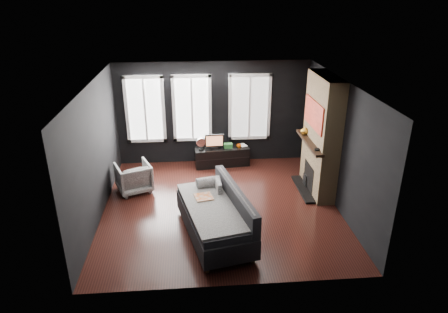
{
  "coord_description": "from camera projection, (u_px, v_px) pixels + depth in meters",
  "views": [
    {
      "loc": [
        -0.55,
        -7.53,
        4.42
      ],
      "look_at": [
        0.1,
        0.3,
        1.05
      ],
      "focal_mm": 32.0,
      "sensor_mm": 36.0,
      "label": 1
    }
  ],
  "objects": [
    {
      "name": "wall_right",
      "position": [
        339.0,
        145.0,
        8.34
      ],
      "size": [
        0.02,
        5.0,
        2.7
      ],
      "primitive_type": "cube",
      "color": "black",
      "rests_on": "ground"
    },
    {
      "name": "book",
      "position": [
        240.0,
        142.0,
        10.58
      ],
      "size": [
        0.18,
        0.08,
        0.25
      ],
      "primitive_type": "imported",
      "rotation": [
        0.0,
        0.0,
        0.34
      ],
      "color": "tan",
      "rests_on": "media_console"
    },
    {
      "name": "fireplace",
      "position": [
        321.0,
        136.0,
        8.87
      ],
      "size": [
        0.7,
        1.62,
        2.7
      ],
      "primitive_type": null,
      "color": "#93724C",
      "rests_on": "floor"
    },
    {
      "name": "media_console",
      "position": [
        222.0,
        157.0,
        10.59
      ],
      "size": [
        1.47,
        0.59,
        0.49
      ],
      "primitive_type": null,
      "rotation": [
        0.0,
        0.0,
        0.1
      ],
      "color": "black",
      "rests_on": "floor"
    },
    {
      "name": "armchair",
      "position": [
        133.0,
        176.0,
        9.21
      ],
      "size": [
        0.94,
        0.91,
        0.75
      ],
      "primitive_type": "imported",
      "rotation": [
        0.0,
        0.0,
        -2.75
      ],
      "color": "silver",
      "rests_on": "floor"
    },
    {
      "name": "sofa",
      "position": [
        214.0,
        214.0,
        7.5
      ],
      "size": [
        1.57,
        2.41,
        0.96
      ],
      "primitive_type": null,
      "rotation": [
        0.0,
        0.0,
        0.22
      ],
      "color": "black",
      "rests_on": "floor"
    },
    {
      "name": "wall_left",
      "position": [
        96.0,
        153.0,
        7.96
      ],
      "size": [
        0.02,
        5.0,
        2.7
      ],
      "primitive_type": "cube",
      "color": "black",
      "rests_on": "ground"
    },
    {
      "name": "mantel_vase",
      "position": [
        305.0,
        130.0,
        9.28
      ],
      "size": [
        0.24,
        0.24,
        0.19
      ],
      "primitive_type": "imported",
      "rotation": [
        0.0,
        0.0,
        0.25
      ],
      "color": "gold",
      "rests_on": "fireplace"
    },
    {
      "name": "wall_back",
      "position": [
        213.0,
        113.0,
        10.44
      ],
      "size": [
        5.0,
        0.02,
        2.7
      ],
      "primitive_type": "cube",
      "color": "black",
      "rests_on": "ground"
    },
    {
      "name": "monitor",
      "position": [
        214.0,
        141.0,
        10.37
      ],
      "size": [
        0.5,
        0.12,
        0.45
      ],
      "primitive_type": null,
      "rotation": [
        0.0,
        0.0,
        0.03
      ],
      "color": "black",
      "rests_on": "media_console"
    },
    {
      "name": "mantel_clock",
      "position": [
        317.0,
        149.0,
        8.39
      ],
      "size": [
        0.12,
        0.12,
        0.04
      ],
      "primitive_type": "cylinder",
      "rotation": [
        0.0,
        0.0,
        0.07
      ],
      "color": "black",
      "rests_on": "fireplace"
    },
    {
      "name": "mug",
      "position": [
        239.0,
        145.0,
        10.5
      ],
      "size": [
        0.13,
        0.11,
        0.11
      ],
      "primitive_type": "imported",
      "rotation": [
        0.0,
        0.0,
        0.22
      ],
      "color": "#F55A02",
      "rests_on": "media_console"
    },
    {
      "name": "windows",
      "position": [
        195.0,
        74.0,
        9.96
      ],
      "size": [
        4.0,
        0.16,
        1.76
      ],
      "primitive_type": null,
      "color": "white",
      "rests_on": "wall_back"
    },
    {
      "name": "floor",
      "position": [
        221.0,
        206.0,
        8.68
      ],
      "size": [
        5.0,
        5.0,
        0.0
      ],
      "primitive_type": "plane",
      "color": "black",
      "rests_on": "ground"
    },
    {
      "name": "stripe_pillow",
      "position": [
        219.0,
        189.0,
        7.94
      ],
      "size": [
        0.11,
        0.37,
        0.36
      ],
      "primitive_type": "cube",
      "rotation": [
        0.0,
        0.0,
        0.08
      ],
      "color": "gray",
      "rests_on": "sofa"
    },
    {
      "name": "desk_fan",
      "position": [
        201.0,
        144.0,
        10.31
      ],
      "size": [
        0.27,
        0.27,
        0.33
      ],
      "primitive_type": null,
      "rotation": [
        0.0,
        0.0,
        0.15
      ],
      "color": "#9D9D9D",
      "rests_on": "media_console"
    },
    {
      "name": "ceiling",
      "position": [
        220.0,
        84.0,
        7.62
      ],
      "size": [
        5.0,
        5.0,
        0.0
      ],
      "primitive_type": "plane",
      "color": "white",
      "rests_on": "ground"
    },
    {
      "name": "storage_box",
      "position": [
        228.0,
        146.0,
        10.49
      ],
      "size": [
        0.22,
        0.14,
        0.12
      ],
      "primitive_type": "cube",
      "rotation": [
        0.0,
        0.0,
        -0.02
      ],
      "color": "#327F36",
      "rests_on": "media_console"
    }
  ]
}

